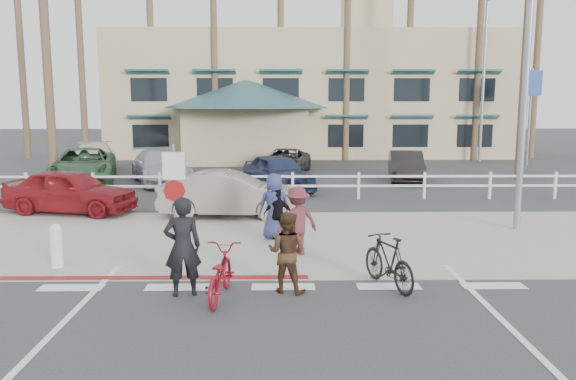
{
  "coord_description": "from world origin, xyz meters",
  "views": [
    {
      "loc": [
        -0.06,
        -9.62,
        3.44
      ],
      "look_at": [
        0.12,
        3.02,
        1.5
      ],
      "focal_mm": 35.0,
      "sensor_mm": 36.0,
      "label": 1
    }
  ],
  "objects_px": {
    "bike_black": "(389,261)",
    "car_red_compact": "(70,191)",
    "bike_red": "(220,274)",
    "car_white_sedan": "(230,194)",
    "sign_post": "(175,198)"
  },
  "relations": [
    {
      "from": "bike_red",
      "to": "car_white_sedan",
      "type": "height_order",
      "value": "car_white_sedan"
    },
    {
      "from": "sign_post",
      "to": "bike_black",
      "type": "xyz_separation_m",
      "value": [
        4.29,
        -1.61,
        -0.94
      ]
    },
    {
      "from": "bike_red",
      "to": "car_white_sedan",
      "type": "xyz_separation_m",
      "value": [
        -0.47,
        7.39,
        0.24
      ]
    },
    {
      "from": "sign_post",
      "to": "bike_black",
      "type": "relative_size",
      "value": 1.71
    },
    {
      "from": "bike_black",
      "to": "car_red_compact",
      "type": "distance_m",
      "value": 11.47
    },
    {
      "from": "sign_post",
      "to": "car_red_compact",
      "type": "xyz_separation_m",
      "value": [
        -4.42,
        5.85,
        -0.74
      ]
    },
    {
      "from": "bike_red",
      "to": "sign_post",
      "type": "bearing_deg",
      "value": -56.89
    },
    {
      "from": "bike_black",
      "to": "car_red_compact",
      "type": "bearing_deg",
      "value": -61.79
    },
    {
      "from": "sign_post",
      "to": "bike_red",
      "type": "xyz_separation_m",
      "value": [
        1.17,
        -2.2,
        -0.98
      ]
    },
    {
      "from": "bike_red",
      "to": "bike_black",
      "type": "bearing_deg",
      "value": -164.16
    },
    {
      "from": "car_red_compact",
      "to": "bike_red",
      "type": "bearing_deg",
      "value": -132.51
    },
    {
      "from": "sign_post",
      "to": "bike_black",
      "type": "height_order",
      "value": "sign_post"
    },
    {
      "from": "car_white_sedan",
      "to": "bike_red",
      "type": "bearing_deg",
      "value": -173.95
    },
    {
      "from": "car_red_compact",
      "to": "car_white_sedan",
      "type": "bearing_deg",
      "value": -84.58
    },
    {
      "from": "car_white_sedan",
      "to": "car_red_compact",
      "type": "distance_m",
      "value": 5.16
    }
  ]
}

